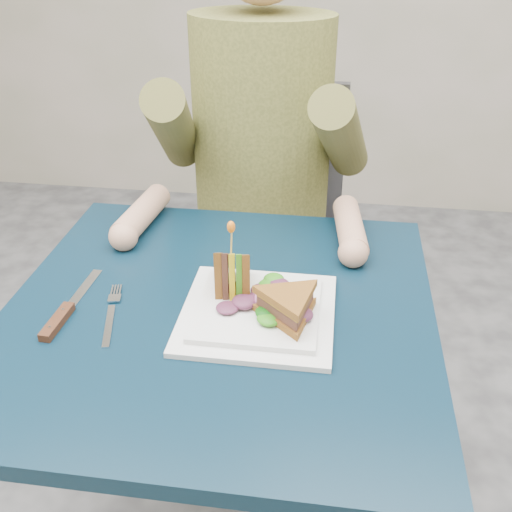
# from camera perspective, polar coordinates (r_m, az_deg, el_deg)

# --- Properties ---
(table) EXTENTS (0.75, 0.75, 0.73)m
(table) POSITION_cam_1_polar(r_m,az_deg,el_deg) (1.10, -3.45, -8.27)
(table) COLOR black
(table) RESTS_ON ground
(chair) EXTENTS (0.42, 0.40, 0.93)m
(chair) POSITION_cam_1_polar(r_m,az_deg,el_deg) (1.72, 0.92, 2.81)
(chair) COLOR #47474C
(chair) RESTS_ON ground
(diner) EXTENTS (0.54, 0.59, 0.74)m
(diner) POSITION_cam_1_polar(r_m,az_deg,el_deg) (1.47, 0.47, 13.72)
(diner) COLOR brown
(diner) RESTS_ON chair
(plate) EXTENTS (0.26, 0.26, 0.02)m
(plate) POSITION_cam_1_polar(r_m,az_deg,el_deg) (1.03, 0.16, -5.34)
(plate) COLOR white
(plate) RESTS_ON table
(sandwich_flat) EXTENTS (0.18, 0.18, 0.05)m
(sandwich_flat) POSITION_cam_1_polar(r_m,az_deg,el_deg) (0.98, 3.15, -4.75)
(sandwich_flat) COLOR brown
(sandwich_flat) RESTS_ON plate
(sandwich_upright) EXTENTS (0.08, 0.14, 0.14)m
(sandwich_upright) POSITION_cam_1_polar(r_m,az_deg,el_deg) (1.05, -2.28, -1.67)
(sandwich_upright) COLOR brown
(sandwich_upright) RESTS_ON plate
(fork) EXTENTS (0.06, 0.18, 0.01)m
(fork) POSITION_cam_1_polar(r_m,az_deg,el_deg) (1.06, -13.65, -5.54)
(fork) COLOR silver
(fork) RESTS_ON table
(knife) EXTENTS (0.03, 0.22, 0.02)m
(knife) POSITION_cam_1_polar(r_m,az_deg,el_deg) (1.08, -17.95, -5.37)
(knife) COLOR silver
(knife) RESTS_ON table
(toothpick) EXTENTS (0.01, 0.01, 0.06)m
(toothpick) POSITION_cam_1_polar(r_m,az_deg,el_deg) (1.01, -2.36, 1.38)
(toothpick) COLOR tan
(toothpick) RESTS_ON sandwich_upright
(toothpick_frill) EXTENTS (0.01, 0.01, 0.02)m
(toothpick_frill) POSITION_cam_1_polar(r_m,az_deg,el_deg) (1.00, -2.39, 2.78)
(toothpick_frill) COLOR orange
(toothpick_frill) RESTS_ON sandwich_upright
(lettuce_spill) EXTENTS (0.15, 0.13, 0.02)m
(lettuce_spill) POSITION_cam_1_polar(r_m,az_deg,el_deg) (1.02, 0.52, -4.08)
(lettuce_spill) COLOR #337A14
(lettuce_spill) RESTS_ON plate
(onion_ring) EXTENTS (0.04, 0.04, 0.02)m
(onion_ring) POSITION_cam_1_polar(r_m,az_deg,el_deg) (1.02, 1.04, -4.06)
(onion_ring) COLOR #9E4C7A
(onion_ring) RESTS_ON plate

